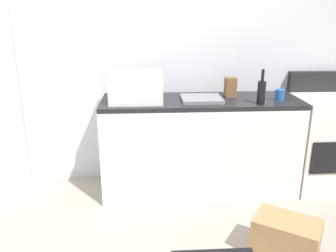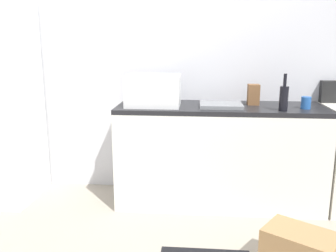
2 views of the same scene
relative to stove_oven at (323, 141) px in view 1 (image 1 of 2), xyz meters
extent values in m
cube|color=silver|center=(-1.52, 0.34, 0.83)|extent=(5.00, 0.10, 2.60)
cube|color=silver|center=(-1.22, -0.01, -0.04)|extent=(1.80, 0.60, 0.86)
cube|color=black|center=(-1.22, -0.01, 0.41)|extent=(1.80, 0.60, 0.04)
cube|color=silver|center=(0.00, -0.01, -0.02)|extent=(0.60, 0.60, 0.90)
cube|color=black|center=(0.00, 0.25, 0.53)|extent=(0.60, 0.08, 0.20)
cube|color=white|center=(-1.80, -0.07, 0.57)|extent=(0.46, 0.34, 0.27)
cube|color=slate|center=(-1.22, -0.05, 0.45)|extent=(0.36, 0.32, 0.03)
cylinder|color=black|center=(-0.73, -0.21, 0.53)|extent=(0.07, 0.07, 0.20)
cylinder|color=black|center=(-0.73, -0.21, 0.68)|extent=(0.03, 0.03, 0.10)
cylinder|color=#2659A5|center=(-0.52, -0.09, 0.48)|extent=(0.08, 0.08, 0.10)
cube|color=brown|center=(-0.93, 0.08, 0.52)|extent=(0.10, 0.10, 0.18)
cube|color=#A37A4C|center=(-0.75, -1.05, -0.32)|extent=(0.52, 0.48, 0.29)
camera|label=1|loc=(-1.70, -3.08, 1.19)|focal=37.27mm
camera|label=2|loc=(-1.40, -3.19, 0.98)|focal=39.19mm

